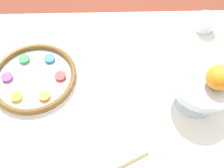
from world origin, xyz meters
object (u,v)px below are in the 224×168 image
(orange_fruit, at_px, (219,78))
(seder_plate, at_px, (34,77))
(fruit_stand, at_px, (201,87))
(cup_mid, at_px, (205,23))
(napkin_roll, at_px, (123,158))

(orange_fruit, bearing_deg, seder_plate, 168.53)
(seder_plate, distance_m, fruit_stand, 0.57)
(cup_mid, bearing_deg, napkin_roll, -123.41)
(fruit_stand, bearing_deg, orange_fruit, -21.25)
(fruit_stand, height_order, orange_fruit, orange_fruit)
(napkin_roll, distance_m, cup_mid, 0.66)
(orange_fruit, relative_size, napkin_roll, 0.52)
(orange_fruit, bearing_deg, cup_mid, 77.74)
(seder_plate, distance_m, orange_fruit, 0.62)
(fruit_stand, distance_m, napkin_roll, 0.33)
(napkin_roll, bearing_deg, orange_fruit, 33.35)
(fruit_stand, height_order, napkin_roll, fruit_stand)
(orange_fruit, distance_m, napkin_roll, 0.37)
(fruit_stand, relative_size, napkin_roll, 1.27)
(seder_plate, height_order, cup_mid, cup_mid)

